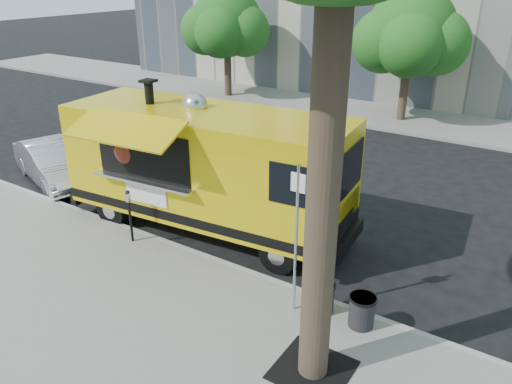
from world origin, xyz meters
TOP-DOWN VIEW (x-y plane):
  - ground at (0.00, 0.00)m, footprint 120.00×120.00m
  - sidewalk at (0.00, -4.00)m, footprint 60.00×6.00m
  - curb at (0.00, -0.93)m, footprint 60.00×0.14m
  - far_sidewalk at (0.00, 13.50)m, footprint 60.00×5.00m
  - tree_well at (2.60, -2.80)m, footprint 1.20×1.20m
  - far_tree_a at (-10.00, 12.30)m, footprint 3.42×3.42m
  - far_tree_b at (-1.00, 12.70)m, footprint 3.60×3.60m
  - sign_post at (1.55, -1.55)m, footprint 0.28×0.06m
  - parking_meter at (-3.00, -1.35)m, footprint 0.11×0.11m
  - food_truck at (-2.03, 0.37)m, footprint 7.58×3.94m
  - sedan at (-8.03, 0.22)m, footprint 4.08×2.49m
  - trash_bin_left at (2.02, -1.30)m, footprint 0.50×0.50m
  - trash_bin_right at (2.82, -1.30)m, footprint 0.51×0.51m

SIDE VIEW (x-z plane):
  - ground at x=0.00m, z-range 0.00..0.00m
  - sidewalk at x=0.00m, z-range 0.00..0.15m
  - curb at x=0.00m, z-range -0.01..0.15m
  - far_sidewalk at x=0.00m, z-range 0.00..0.15m
  - tree_well at x=2.60m, z-range 0.14..0.17m
  - trash_bin_left at x=2.02m, z-range 0.17..0.77m
  - trash_bin_right at x=2.82m, z-range 0.17..0.79m
  - sedan at x=-8.03m, z-range 0.00..1.27m
  - parking_meter at x=-3.00m, z-range 0.31..1.65m
  - food_truck at x=-2.03m, z-range -0.11..3.56m
  - sign_post at x=1.55m, z-range 0.35..3.35m
  - far_tree_a at x=-10.00m, z-range 1.10..6.45m
  - far_tree_b at x=-1.00m, z-range 1.08..6.58m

